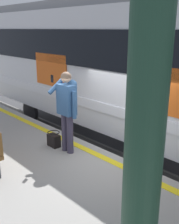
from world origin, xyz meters
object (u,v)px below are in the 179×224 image
handbag (54,140)px  train_carriage (145,64)px  passenger (67,106)px  station_column (146,121)px

handbag → train_carriage: bearing=-98.1°
train_carriage → handbag: bearing=81.9°
passenger → train_carriage: bearing=-89.3°
passenger → handbag: passenger is taller
train_carriage → passenger: bearing=90.7°
train_carriage → passenger: train_carriage is taller
station_column → train_carriage: bearing=-53.7°
train_carriage → passenger: (-0.03, 2.68, -0.65)m
passenger → handbag: (0.43, 0.07, -0.87)m
handbag → station_column: (-3.22, 1.09, 1.53)m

